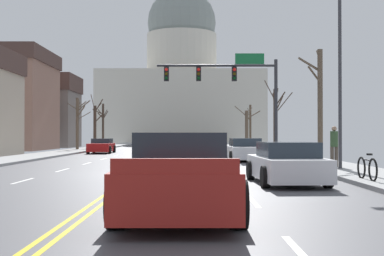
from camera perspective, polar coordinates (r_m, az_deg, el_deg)
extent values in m
cube|color=#4C4C52|center=(20.51, -5.87, -5.11)|extent=(14.00, 180.00, 0.06)
cube|color=yellow|center=(20.52, -6.20, -5.02)|extent=(0.10, 176.40, 0.00)
cube|color=yellow|center=(20.50, -5.53, -5.02)|extent=(0.10, 176.40, 0.00)
cube|color=silver|center=(6.96, 11.98, -13.41)|extent=(0.12, 2.20, 0.00)
cube|color=silver|center=(12.02, 6.79, -8.04)|extent=(0.12, 2.20, 0.00)
cube|color=silver|center=(17.17, 4.74, -5.85)|extent=(0.12, 2.20, 0.00)
cube|color=silver|center=(22.34, 3.64, -4.67)|extent=(0.12, 2.20, 0.00)
cube|color=silver|center=(27.52, 2.96, -3.93)|extent=(0.12, 2.20, 0.00)
cube|color=silver|center=(32.71, 2.49, -3.43)|extent=(0.12, 2.20, 0.00)
cube|color=silver|center=(37.90, 2.15, -3.06)|extent=(0.12, 2.20, 0.00)
cube|color=silver|center=(43.09, 1.90, -2.78)|extent=(0.12, 2.20, 0.00)
cube|color=silver|center=(48.29, 1.70, -2.57)|extent=(0.12, 2.20, 0.00)
cube|color=silver|center=(53.48, 1.53, -2.39)|extent=(0.12, 2.20, 0.00)
cube|color=silver|center=(58.68, 1.40, -2.25)|extent=(0.12, 2.20, 0.00)
cube|color=silver|center=(63.88, 1.29, -2.12)|extent=(0.12, 2.20, 0.00)
cube|color=silver|center=(69.07, 1.19, -2.02)|extent=(0.12, 2.20, 0.00)
cube|color=silver|center=(74.27, 1.11, -1.93)|extent=(0.12, 2.20, 0.00)
cube|color=silver|center=(79.47, 1.04, -1.86)|extent=(0.12, 2.20, 0.00)
cube|color=silver|center=(84.67, 0.98, -1.79)|extent=(0.12, 2.20, 0.00)
cube|color=silver|center=(18.00, -18.18, -5.58)|extent=(0.12, 2.20, 0.00)
cube|color=silver|center=(22.99, -14.11, -4.54)|extent=(0.12, 2.20, 0.00)
cube|color=silver|center=(28.05, -11.51, -3.86)|extent=(0.12, 2.20, 0.00)
cube|color=silver|center=(33.16, -9.71, -3.38)|extent=(0.12, 2.20, 0.00)
cube|color=silver|center=(38.29, -8.39, -3.03)|extent=(0.12, 2.20, 0.00)
cube|color=silver|center=(43.43, -7.38, -2.76)|extent=(0.12, 2.20, 0.00)
cube|color=silver|center=(48.59, -6.59, -2.55)|extent=(0.12, 2.20, 0.00)
cube|color=silver|center=(53.76, -5.95, -2.38)|extent=(0.12, 2.20, 0.00)
cube|color=silver|center=(58.93, -5.43, -2.24)|extent=(0.12, 2.20, 0.00)
cube|color=silver|center=(64.11, -4.98, -2.12)|extent=(0.12, 2.20, 0.00)
cube|color=silver|center=(69.29, -4.61, -2.01)|extent=(0.12, 2.20, 0.00)
cube|color=silver|center=(74.47, -4.28, -1.93)|extent=(0.12, 2.20, 0.00)
cube|color=silver|center=(79.66, -4.00, -1.85)|extent=(0.12, 2.20, 0.00)
cube|color=silver|center=(84.84, -3.76, -1.78)|extent=(0.12, 2.20, 0.00)
cube|color=#989898|center=(21.38, 17.51, -4.63)|extent=(3.00, 180.00, 0.14)
cylinder|color=#28282D|center=(34.12, 9.32, 2.24)|extent=(0.22, 0.22, 6.33)
cylinder|color=#28282D|center=(33.97, 2.75, 6.93)|extent=(7.80, 0.16, 0.16)
cube|color=black|center=(33.98, 4.73, 5.97)|extent=(0.32, 0.28, 0.92)
sphere|color=red|center=(33.85, 4.76, 6.48)|extent=(0.22, 0.22, 0.22)
sphere|color=#332B05|center=(33.82, 4.76, 6.01)|extent=(0.22, 0.22, 0.22)
sphere|color=black|center=(33.79, 4.76, 5.53)|extent=(0.22, 0.22, 0.22)
cube|color=black|center=(33.87, 0.76, 5.99)|extent=(0.32, 0.28, 0.92)
sphere|color=red|center=(33.74, 0.77, 6.50)|extent=(0.22, 0.22, 0.22)
sphere|color=#332B05|center=(33.71, 0.77, 6.03)|extent=(0.22, 0.22, 0.22)
sphere|color=black|center=(33.68, 0.77, 5.55)|extent=(0.22, 0.22, 0.22)
cube|color=black|center=(33.91, -2.82, 5.99)|extent=(0.32, 0.28, 0.92)
sphere|color=red|center=(33.78, -2.83, 6.49)|extent=(0.22, 0.22, 0.22)
sphere|color=#332B05|center=(33.75, -2.83, 6.02)|extent=(0.22, 0.22, 0.22)
sphere|color=black|center=(33.72, -2.83, 5.55)|extent=(0.22, 0.22, 0.22)
cube|color=#146033|center=(34.23, 6.44, 7.63)|extent=(1.90, 0.06, 0.70)
cylinder|color=#333338|center=(22.15, 16.10, 5.74)|extent=(0.14, 0.14, 7.77)
cube|color=beige|center=(104.51, -1.12, 2.17)|extent=(31.88, 21.12, 13.71)
cylinder|color=beige|center=(105.64, -1.12, 8.11)|extent=(14.16, 14.16, 8.21)
sphere|color=gray|center=(106.84, -1.12, 11.58)|extent=(13.88, 13.88, 13.88)
cube|color=silver|center=(30.22, 5.88, -2.69)|extent=(1.99, 4.65, 0.69)
cube|color=#232D38|center=(30.08, 5.91, -1.59)|extent=(1.69, 2.22, 0.48)
cylinder|color=black|center=(31.53, 3.87, -2.95)|extent=(0.24, 0.65, 0.64)
cylinder|color=black|center=(31.77, 7.19, -2.93)|extent=(0.24, 0.65, 0.64)
cylinder|color=black|center=(28.71, 4.43, -3.17)|extent=(0.24, 0.65, 0.64)
cylinder|color=black|center=(28.96, 8.07, -3.14)|extent=(0.24, 0.65, 0.64)
cube|color=silver|center=(23.07, -0.21, -3.38)|extent=(1.88, 4.60, 0.62)
cube|color=#232D38|center=(22.73, -0.21, -2.14)|extent=(1.63, 2.16, 0.39)
cylinder|color=black|center=(24.50, -2.37, -3.58)|extent=(0.23, 0.64, 0.64)
cylinder|color=black|center=(24.51, 1.89, -3.58)|extent=(0.23, 0.64, 0.64)
cylinder|color=black|center=(21.67, -2.59, -3.95)|extent=(0.23, 0.64, 0.64)
cylinder|color=black|center=(21.69, 2.23, -3.95)|extent=(0.23, 0.64, 0.64)
cube|color=silver|center=(16.46, 10.39, -4.34)|extent=(1.98, 4.60, 0.67)
cube|color=#232D38|center=(16.22, 10.55, -2.37)|extent=(1.67, 2.25, 0.47)
cylinder|color=black|center=(17.69, 6.53, -4.67)|extent=(0.24, 0.65, 0.64)
cylinder|color=black|center=(18.05, 12.23, -4.58)|extent=(0.24, 0.65, 0.64)
cylinder|color=black|center=(14.92, 8.16, -5.40)|extent=(0.24, 0.65, 0.64)
cylinder|color=black|center=(15.35, 14.84, -5.25)|extent=(0.24, 0.65, 0.64)
cube|color=maroon|center=(10.07, -1.35, -6.07)|extent=(1.99, 5.61, 0.75)
cube|color=#1E2833|center=(10.82, -1.25, -2.12)|extent=(1.83, 1.91, 0.60)
cube|color=maroon|center=(7.30, -1.86, -4.25)|extent=(1.83, 0.10, 0.22)
cylinder|color=black|center=(11.83, -6.00, -6.23)|extent=(0.28, 0.80, 0.80)
cylinder|color=black|center=(11.79, 3.71, -6.25)|extent=(0.28, 0.80, 0.80)
cylinder|color=black|center=(8.51, -8.39, -8.37)|extent=(0.28, 0.80, 0.80)
cylinder|color=black|center=(8.46, 5.20, -8.43)|extent=(0.28, 0.80, 0.80)
cube|color=#B71414|center=(43.37, -9.97, -2.11)|extent=(1.84, 4.50, 0.66)
cube|color=#232D38|center=(43.76, -9.89, -1.41)|extent=(1.57, 2.15, 0.39)
cylinder|color=black|center=(41.88, -9.08, -2.40)|extent=(0.23, 0.64, 0.64)
cylinder|color=black|center=(42.15, -11.42, -2.38)|extent=(0.23, 0.64, 0.64)
cylinder|color=black|center=(44.62, -8.60, -2.30)|extent=(0.23, 0.64, 0.64)
cylinder|color=black|center=(44.87, -10.80, -2.29)|extent=(0.23, 0.64, 0.64)
cube|color=#B71414|center=(51.70, -4.10, -1.96)|extent=(2.00, 4.73, 0.56)
cube|color=#232D38|center=(51.99, -4.09, -1.41)|extent=(1.69, 2.30, 0.43)
cylinder|color=black|center=(50.23, -3.12, -2.13)|extent=(0.24, 0.65, 0.64)
cylinder|color=black|center=(50.30, -5.20, -2.13)|extent=(0.24, 0.65, 0.64)
cylinder|color=black|center=(53.12, -3.06, -2.06)|extent=(0.24, 0.65, 0.64)
cylinder|color=black|center=(53.18, -5.03, -2.05)|extent=(0.24, 0.65, 0.64)
cube|color=black|center=(64.65, -3.28, -1.67)|extent=(1.83, 4.69, 0.66)
cube|color=#232D38|center=(64.91, -3.27, -1.17)|extent=(1.58, 2.27, 0.46)
cylinder|color=black|center=(63.18, -2.54, -1.85)|extent=(0.23, 0.64, 0.64)
cylinder|color=black|center=(63.25, -4.12, -1.85)|extent=(0.23, 0.64, 0.64)
cylinder|color=black|center=(66.07, -2.47, -1.80)|extent=(0.23, 0.64, 0.64)
cylinder|color=black|center=(66.13, -3.99, -1.80)|extent=(0.23, 0.64, 0.64)
cube|color=#8C6656|center=(55.47, -20.17, 2.16)|extent=(8.99, 9.85, 8.61)
cube|color=#47332D|center=(55.95, -20.14, 7.32)|extent=(9.35, 10.25, 1.46)
cube|color=slate|center=(65.64, -16.59, 0.88)|extent=(8.93, 7.29, 6.74)
cube|color=#47332D|center=(65.91, -16.57, 4.70)|extent=(9.29, 7.58, 2.04)
cylinder|color=brown|center=(56.33, 6.11, -0.12)|extent=(0.38, 0.38, 4.03)
cylinder|color=brown|center=(56.98, 6.31, 1.13)|extent=(0.60, 1.26, 0.77)
cylinder|color=brown|center=(56.92, 6.13, 1.68)|extent=(0.25, 1.15, 0.63)
cylinder|color=brown|center=(55.88, 5.46, 1.87)|extent=(1.46, 0.97, 1.13)
cylinder|color=brown|center=(57.14, 6.40, 1.79)|extent=(0.82, 1.52, 1.06)
cylinder|color=brown|center=(50.57, -12.56, 0.49)|extent=(0.29, 0.29, 4.94)
cylinder|color=brown|center=(50.87, -13.07, 2.34)|extent=(1.06, 0.34, 0.68)
cylinder|color=brown|center=(50.43, -11.85, 1.34)|extent=(1.32, 0.12, 0.78)
cylinder|color=brown|center=(51.21, -12.41, 2.39)|extent=(0.09, 1.22, 0.93)
cylinder|color=brown|center=(50.11, -11.89, 2.42)|extent=(1.45, 0.89, 1.04)
cylinder|color=brown|center=(50.82, -12.08, 2.51)|extent=(0.84, 0.65, 0.77)
cylinder|color=brown|center=(51.16, -12.45, 2.74)|extent=(0.15, 1.09, 0.69)
cylinder|color=brown|center=(50.06, -12.17, 1.79)|extent=(1.02, 1.06, 1.09)
cylinder|color=brown|center=(24.86, 14.04, 2.29)|extent=(0.24, 0.24, 5.40)
cylinder|color=brown|center=(25.07, 12.89, 6.92)|extent=(1.02, 0.38, 0.71)
cylinder|color=brown|center=(25.51, 13.86, 7.80)|extent=(0.13, 0.88, 0.64)
cylinder|color=brown|center=(24.53, 13.97, 5.17)|extent=(0.37, 0.89, 0.74)
cylinder|color=brown|center=(25.21, 13.41, 5.81)|extent=(0.54, 0.67, 0.87)
cylinder|color=brown|center=(24.85, 12.91, 6.82)|extent=(1.07, 0.21, 0.67)
cylinder|color=#423328|center=(55.65, -10.68, 0.14)|extent=(0.32, 0.32, 4.49)
cylinder|color=#423328|center=(55.39, -10.33, 2.31)|extent=(0.84, 0.60, 0.83)
cylinder|color=#423328|center=(55.50, -10.22, 1.11)|extent=(1.04, 0.30, 1.01)
cylinder|color=#423328|center=(55.59, -10.26, 2.44)|extent=(0.94, 0.22, 1.46)
cylinder|color=#423328|center=(55.28, -10.89, 2.77)|extent=(0.31, 1.06, 1.69)
cylinder|color=#423328|center=(37.56, 9.25, 0.72)|extent=(0.28, 0.28, 4.69)
cylinder|color=#423328|center=(37.05, 8.68, 4.07)|extent=(1.00, 1.20, 1.41)
cylinder|color=#423328|center=(37.13, 9.38, 3.48)|extent=(0.10, 1.12, 1.09)
cylinder|color=#423328|center=(37.57, 10.17, 2.75)|extent=(1.24, 0.39, 1.55)
cylinder|color=#423328|center=(38.28, 9.12, 2.77)|extent=(0.13, 1.39, 1.54)
cylinder|color=#423328|center=(38.01, 9.66, 2.61)|extent=(0.78, 0.79, 1.30)
cylinder|color=#423328|center=(37.71, 9.77, 3.17)|extent=(0.80, 0.13, 1.11)
cylinder|color=#423328|center=(64.23, -9.80, 0.34)|extent=(0.27, 0.27, 5.21)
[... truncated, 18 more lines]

